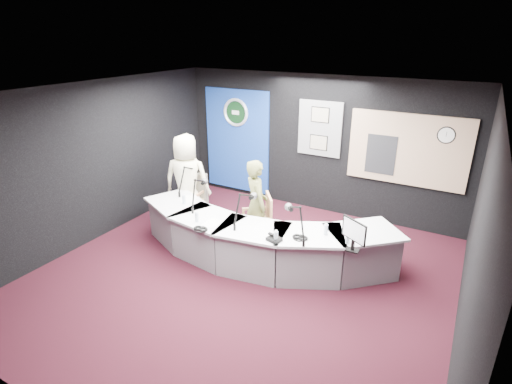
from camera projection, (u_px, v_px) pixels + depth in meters
The scene contains 33 objects.
ground at pixel (242, 276), 6.23m from camera, with size 6.00×6.00×0.00m, color black.
ceiling at pixel (239, 94), 5.19m from camera, with size 6.00×6.00×0.02m, color silver.
wall_back at pixel (317, 145), 8.14m from camera, with size 6.00×0.02×2.80m, color black.
wall_front at pixel (52, 313), 3.28m from camera, with size 6.00×0.02×2.80m, color black.
wall_left at pixel (96, 162), 7.07m from camera, with size 0.02×6.00×2.80m, color black.
wall_right at pixel (476, 244), 4.35m from camera, with size 0.02×6.00×2.80m, color black.
broadcast_desk at pixel (257, 239), 6.56m from camera, with size 4.50×1.90×0.75m, color silver, non-canonical shape.
backdrop_panel at pixel (237, 141), 9.03m from camera, with size 1.60×0.05×2.30m, color navy.
agency_seal at pixel (236, 112), 8.75m from camera, with size 0.63×0.63×0.07m, color silver.
seal_center at pixel (236, 112), 8.76m from camera, with size 0.48×0.48×0.01m, color black.
pinboard at pixel (320, 129), 7.96m from camera, with size 0.90×0.04×1.10m, color slate.
framed_photo_upper at pixel (320, 115), 7.83m from camera, with size 0.34×0.02×0.27m, color gray.
framed_photo_lower at pixel (318, 143), 8.04m from camera, with size 0.34×0.02×0.27m, color gray.
booth_window_frame at pixel (407, 150), 7.27m from camera, with size 2.12×0.06×1.32m, color tan.
booth_glow at pixel (407, 150), 7.26m from camera, with size 2.00×0.02×1.20m, color #F9EB9D.
equipment_rack at pixel (381, 155), 7.50m from camera, with size 0.55×0.02×0.75m, color black.
wall_clock at pixel (446, 135), 6.84m from camera, with size 0.28×0.28×0.01m, color white.
armchair_left at pixel (188, 200), 7.83m from camera, with size 0.55×0.55×0.97m, color #B17A51, non-canonical shape.
armchair_right at pixel (256, 222), 6.94m from camera, with size 0.54×0.54×0.96m, color #B17A51, non-canonical shape.
draped_jacket at pixel (196, 189), 7.98m from camera, with size 0.50×0.10×0.70m, color #6B675B.
person_man at pixel (187, 180), 7.67m from camera, with size 0.88×0.57×1.80m, color #FAF3C8.
person_woman at pixel (256, 205), 6.81m from camera, with size 0.58×0.38×1.60m, color brown.
computer_monitor at pixel (354, 230), 5.37m from camera, with size 0.43×0.03×0.29m, color black.
desk_phone at pixel (274, 239), 5.74m from camera, with size 0.20×0.16×0.05m, color black.
headphones_near at pixel (300, 237), 5.81m from camera, with size 0.23×0.23×0.04m, color black.
headphones_far at pixel (201, 229), 6.06m from camera, with size 0.22×0.22×0.04m, color black.
paper_stack at pixel (187, 199), 7.18m from camera, with size 0.23×0.33×0.00m, color white.
notepad at pixel (212, 223), 6.29m from camera, with size 0.21×0.30×0.00m, color white.
boom_mic_a at pixel (190, 177), 7.40m from camera, with size 0.16×0.74×0.60m, color black, non-canonical shape.
boom_mic_b at pixel (199, 190), 6.79m from camera, with size 0.29×0.72×0.60m, color black, non-canonical shape.
boom_mic_c at pixel (244, 205), 6.20m from camera, with size 0.16×0.74×0.60m, color black, non-canonical shape.
boom_mic_d at pixel (296, 218), 5.77m from camera, with size 0.56×0.55×0.60m, color black, non-canonical shape.
water_bottles at pixel (252, 221), 6.16m from camera, with size 2.98×0.65×0.18m, color silver, non-canonical shape.
Camera 1 is at (2.76, -4.51, 3.56)m, focal length 28.00 mm.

